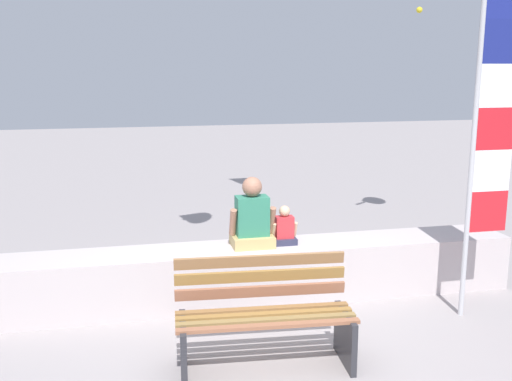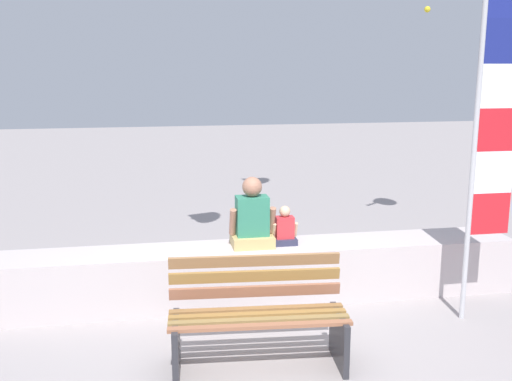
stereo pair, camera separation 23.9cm
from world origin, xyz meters
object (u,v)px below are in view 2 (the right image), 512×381
Objects in this scene: person_adult at (252,219)px; person_child at (285,229)px; park_bench at (258,318)px; flag_banner at (490,124)px.

person_child is (0.35, 0.00, -0.13)m from person_adult.
park_bench is 3.62× the size of person_child.
park_bench is at bearing -166.73° from flag_banner.
person_child is at bearing 68.65° from park_bench.
person_child is 2.28m from flag_banner.
park_bench is at bearing -111.35° from person_child.
person_adult is 2.51m from flag_banner.
person_adult is at bearing 158.00° from flag_banner.
flag_banner is (2.12, -0.86, 1.04)m from person_adult.
flag_banner is (1.77, -0.86, 1.17)m from person_child.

